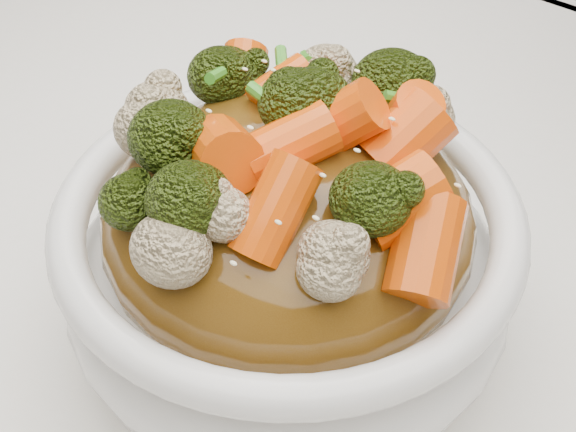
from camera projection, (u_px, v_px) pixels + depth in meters
The scene contains 8 objects.
tablecloth at pixel (271, 254), 0.52m from camera, with size 1.20×0.80×0.04m, color white.
bowl at pixel (288, 265), 0.42m from camera, with size 0.23×0.23×0.09m, color white, non-canonical shape.
sauce_base at pixel (288, 221), 0.40m from camera, with size 0.19×0.19×0.10m, color #57370F.
carrots at pixel (288, 109), 0.35m from camera, with size 0.19×0.19×0.05m, color #E24F07, non-canonical shape.
broccoli at pixel (288, 111), 0.35m from camera, with size 0.19×0.19×0.05m, color black, non-canonical shape.
cauliflower at pixel (288, 115), 0.36m from camera, with size 0.19×0.19×0.04m, color #C8B389, non-canonical shape.
scallions at pixel (288, 107), 0.35m from camera, with size 0.14×0.14×0.02m, color #35851E, non-canonical shape.
sesame_seeds at pixel (288, 107), 0.35m from camera, with size 0.17×0.17×0.01m, color beige, non-canonical shape.
Camera 1 is at (0.24, -0.27, 1.10)m, focal length 50.00 mm.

